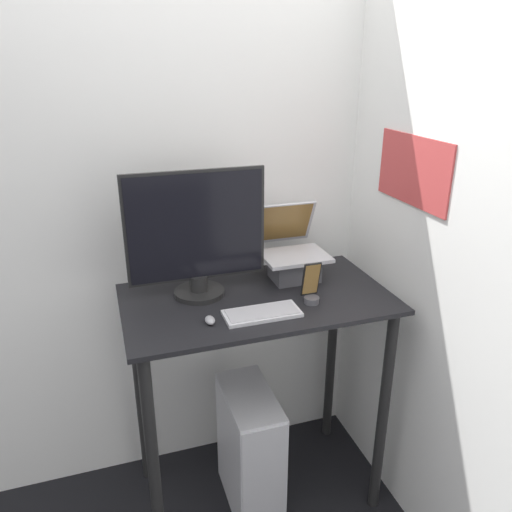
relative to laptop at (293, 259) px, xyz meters
The scene contains 9 objects.
wall_back 0.37m from the laptop, 130.06° to the left, with size 6.00×0.05×2.60m.
wall_side_right 0.63m from the laptop, 46.68° to the right, with size 0.06×6.00×2.60m.
desk 0.40m from the laptop, 146.47° to the right, with size 1.09×0.61×1.04m.
laptop is the anchor object (origin of this frame).
monitor 0.46m from the laptop, behind, with size 0.56×0.21×0.52m.
keyboard 0.39m from the laptop, 129.38° to the right, with size 0.29×0.13×0.02m.
mouse 0.54m from the laptop, 146.48° to the right, with size 0.04×0.06×0.03m.
cell_phone 0.25m from the laptop, 94.86° to the right, with size 0.07×0.06×0.17m.
computer_tower 0.89m from the laptop, 143.77° to the right, with size 0.21×0.42×0.60m.
Camera 1 is at (-0.57, -1.43, 1.94)m, focal length 35.00 mm.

